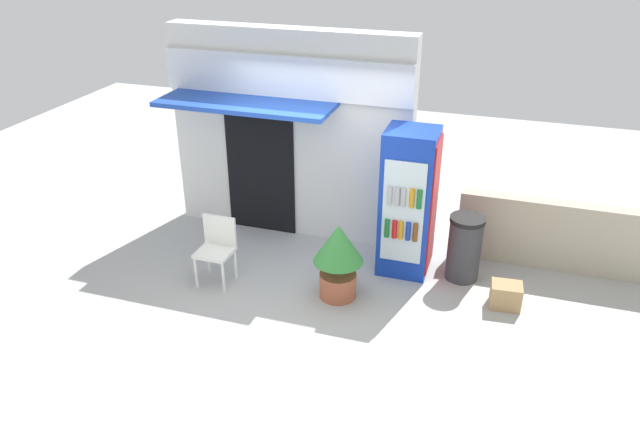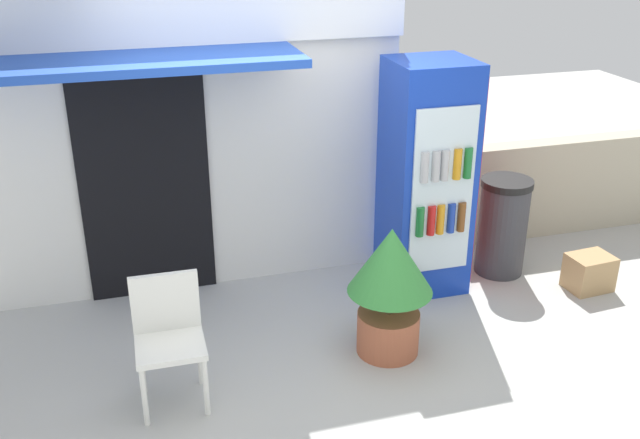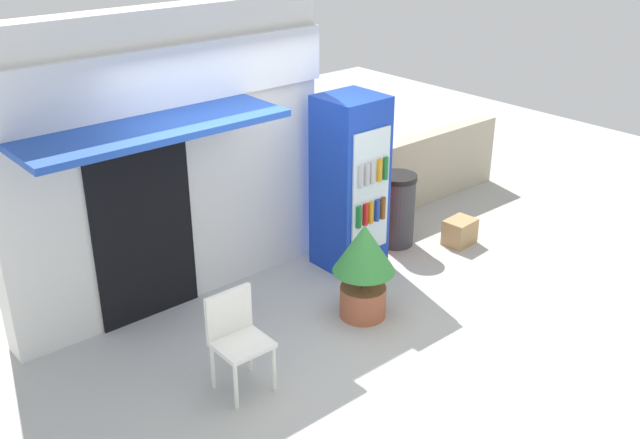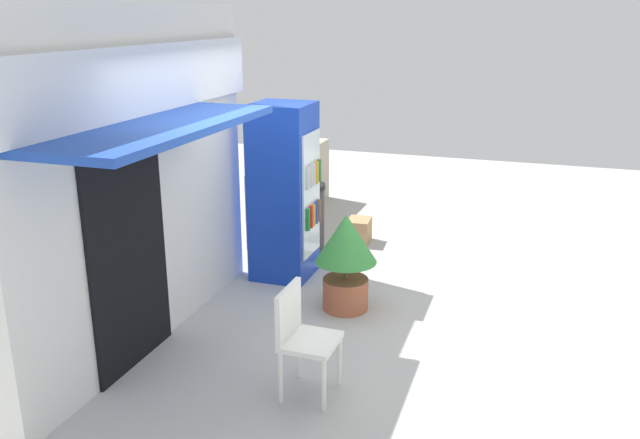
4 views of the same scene
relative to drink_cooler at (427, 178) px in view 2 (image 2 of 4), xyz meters
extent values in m
plane|color=#B2B2AD|center=(-1.21, -0.97, -0.95)|extent=(16.00, 16.00, 0.00)
cube|color=silver|center=(-1.79, 0.64, 0.49)|extent=(3.39, 0.31, 2.88)
cube|color=white|center=(-1.79, 0.44, 1.34)|extent=(3.39, 0.08, 0.54)
cube|color=#1E47B2|center=(-2.20, 0.08, 1.04)|extent=(2.30, 0.80, 0.06)
cube|color=black|center=(-2.20, 0.47, 0.02)|extent=(1.01, 0.03, 1.95)
cube|color=#1438B2|center=(-0.01, 0.01, 0.00)|extent=(0.63, 0.61, 1.90)
cube|color=silver|center=(-0.01, -0.31, 0.00)|extent=(0.51, 0.02, 1.33)
cube|color=red|center=(0.32, 0.01, 0.00)|extent=(0.02, 0.55, 1.71)
cylinder|color=#196B2D|center=(-0.19, -0.32, -0.22)|extent=(0.06, 0.06, 0.24)
cylinder|color=red|center=(-0.10, -0.32, -0.22)|extent=(0.06, 0.06, 0.24)
cylinder|color=orange|center=(-0.02, -0.32, -0.22)|extent=(0.06, 0.06, 0.24)
cylinder|color=#1938A5|center=(0.07, -0.32, -0.22)|extent=(0.06, 0.06, 0.24)
cylinder|color=brown|center=(0.16, -0.32, -0.22)|extent=(0.06, 0.06, 0.24)
cylinder|color=#B2B2B7|center=(-0.18, -0.32, 0.22)|extent=(0.06, 0.06, 0.24)
cylinder|color=#B2B2B7|center=(-0.09, -0.32, 0.22)|extent=(0.06, 0.06, 0.24)
cylinder|color=#B2B2B7|center=(-0.01, -0.32, 0.22)|extent=(0.06, 0.06, 0.24)
cylinder|color=orange|center=(0.09, -0.32, 0.22)|extent=(0.06, 0.06, 0.24)
cylinder|color=#196B2D|center=(0.18, -0.32, 0.22)|extent=(0.06, 0.06, 0.24)
cylinder|color=white|center=(-2.38, -1.23, -0.74)|extent=(0.04, 0.04, 0.42)
cylinder|color=white|center=(-2.00, -1.24, -0.74)|extent=(0.04, 0.04, 0.42)
cylinder|color=white|center=(-2.37, -0.89, -0.74)|extent=(0.04, 0.04, 0.42)
cylinder|color=white|center=(-2.00, -0.90, -0.74)|extent=(0.04, 0.04, 0.42)
cube|color=white|center=(-2.19, -1.07, -0.52)|extent=(0.44, 0.40, 0.04)
cube|color=white|center=(-2.18, -0.89, -0.30)|extent=(0.43, 0.05, 0.40)
cylinder|color=#AD5B3D|center=(-0.65, -0.88, -0.79)|extent=(0.45, 0.45, 0.32)
cylinder|color=brown|center=(-0.65, -0.88, -0.55)|extent=(0.05, 0.05, 0.18)
cone|color=#388C3D|center=(-0.65, -0.88, -0.22)|extent=(0.60, 0.60, 0.48)
cylinder|color=#38383D|center=(0.74, 0.01, -0.55)|extent=(0.42, 0.42, 0.80)
cylinder|color=black|center=(0.74, 0.01, -0.12)|extent=(0.44, 0.44, 0.06)
cube|color=#B7AD93|center=(1.91, 0.65, -0.49)|extent=(2.63, 0.22, 0.93)
cube|color=tan|center=(1.31, -0.48, -0.80)|extent=(0.38, 0.30, 0.30)
camera|label=1|loc=(1.08, -6.93, 3.31)|focal=34.53mm
camera|label=2|loc=(-2.34, -5.01, 2.03)|focal=40.58mm
camera|label=3|loc=(-4.94, -5.23, 2.87)|focal=40.86mm
camera|label=4|loc=(-6.40, -2.56, 1.86)|focal=37.20mm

